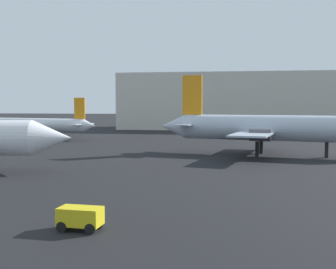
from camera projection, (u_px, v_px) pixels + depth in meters
name	position (u px, v px, depth m)	size (l,w,h in m)	color
airplane_distant	(266.00, 128.00, 59.72)	(31.55, 21.26, 11.22)	#B2BCCC
airplane_far_right	(37.00, 124.00, 89.31)	(28.35, 19.74, 8.30)	silver
baggage_cart	(80.00, 217.00, 24.25)	(2.48, 1.52, 1.30)	gold
terminal_building	(268.00, 101.00, 122.69)	(83.19, 20.86, 15.63)	beige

